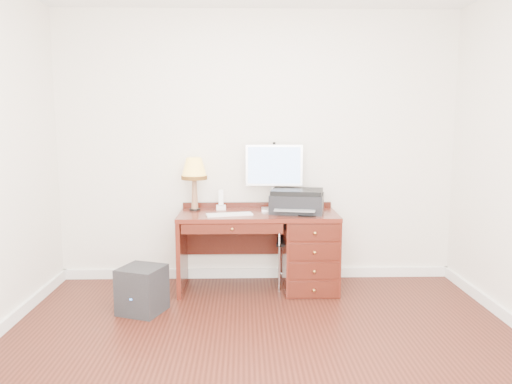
{
  "coord_description": "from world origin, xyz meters",
  "views": [
    {
      "loc": [
        -0.14,
        -3.28,
        1.61
      ],
      "look_at": [
        -0.02,
        1.2,
        0.98
      ],
      "focal_mm": 35.0,
      "sensor_mm": 36.0,
      "label": 1
    }
  ],
  "objects_px": {
    "printer": "(297,201)",
    "phone": "(221,204)",
    "monitor": "(274,169)",
    "equipment_box": "(142,290)",
    "leg_lamp": "(194,172)",
    "chair": "(298,236)",
    "desk": "(291,247)"
  },
  "relations": [
    {
      "from": "monitor",
      "to": "printer",
      "type": "relative_size",
      "value": 1.14
    },
    {
      "from": "equipment_box",
      "to": "phone",
      "type": "bearing_deg",
      "value": 70.66
    },
    {
      "from": "monitor",
      "to": "leg_lamp",
      "type": "relative_size",
      "value": 1.24
    },
    {
      "from": "phone",
      "to": "chair",
      "type": "xyz_separation_m",
      "value": [
        0.75,
        -0.14,
        -0.3
      ]
    },
    {
      "from": "monitor",
      "to": "printer",
      "type": "distance_m",
      "value": 0.39
    },
    {
      "from": "desk",
      "to": "monitor",
      "type": "bearing_deg",
      "value": 134.27
    },
    {
      "from": "monitor",
      "to": "printer",
      "type": "bearing_deg",
      "value": -33.1
    },
    {
      "from": "printer",
      "to": "phone",
      "type": "xyz_separation_m",
      "value": [
        -0.73,
        0.16,
        -0.05
      ]
    },
    {
      "from": "equipment_box",
      "to": "monitor",
      "type": "bearing_deg",
      "value": 53.9
    },
    {
      "from": "printer",
      "to": "chair",
      "type": "distance_m",
      "value": 0.35
    },
    {
      "from": "monitor",
      "to": "chair",
      "type": "distance_m",
      "value": 0.7
    },
    {
      "from": "desk",
      "to": "chair",
      "type": "relative_size",
      "value": 1.8
    },
    {
      "from": "leg_lamp",
      "to": "chair",
      "type": "height_order",
      "value": "leg_lamp"
    },
    {
      "from": "phone",
      "to": "leg_lamp",
      "type": "bearing_deg",
      "value": -173.66
    },
    {
      "from": "printer",
      "to": "leg_lamp",
      "type": "bearing_deg",
      "value": -175.03
    },
    {
      "from": "desk",
      "to": "phone",
      "type": "distance_m",
      "value": 0.81
    },
    {
      "from": "printer",
      "to": "leg_lamp",
      "type": "xyz_separation_m",
      "value": [
        -0.99,
        0.11,
        0.27
      ]
    },
    {
      "from": "monitor",
      "to": "chair",
      "type": "height_order",
      "value": "monitor"
    },
    {
      "from": "monitor",
      "to": "phone",
      "type": "xyz_separation_m",
      "value": [
        -0.52,
        0.0,
        -0.34
      ]
    },
    {
      "from": "phone",
      "to": "equipment_box",
      "type": "xyz_separation_m",
      "value": [
        -0.64,
        -0.76,
        -0.61
      ]
    },
    {
      "from": "leg_lamp",
      "to": "equipment_box",
      "type": "distance_m",
      "value": 1.24
    },
    {
      "from": "leg_lamp",
      "to": "desk",
      "type": "bearing_deg",
      "value": -7.69
    },
    {
      "from": "leg_lamp",
      "to": "equipment_box",
      "type": "xyz_separation_m",
      "value": [
        -0.39,
        -0.72,
        -0.93
      ]
    },
    {
      "from": "printer",
      "to": "chair",
      "type": "bearing_deg",
      "value": 66.37
    },
    {
      "from": "desk",
      "to": "printer",
      "type": "height_order",
      "value": "printer"
    },
    {
      "from": "leg_lamp",
      "to": "printer",
      "type": "bearing_deg",
      "value": -6.61
    },
    {
      "from": "chair",
      "to": "equipment_box",
      "type": "xyz_separation_m",
      "value": [
        -1.39,
        -0.62,
        -0.31
      ]
    },
    {
      "from": "phone",
      "to": "equipment_box",
      "type": "relative_size",
      "value": 0.5
    },
    {
      "from": "phone",
      "to": "desk",
      "type": "bearing_deg",
      "value": -16.95
    },
    {
      "from": "printer",
      "to": "leg_lamp",
      "type": "distance_m",
      "value": 1.03
    },
    {
      "from": "monitor",
      "to": "chair",
      "type": "relative_size",
      "value": 0.76
    },
    {
      "from": "desk",
      "to": "printer",
      "type": "xyz_separation_m",
      "value": [
        0.05,
        0.01,
        0.45
      ]
    }
  ]
}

